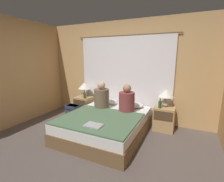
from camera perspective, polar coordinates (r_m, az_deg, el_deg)
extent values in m
plane|color=#564C47|center=(3.03, -9.38, -20.68)|extent=(16.00, 16.00, 0.00)
cube|color=tan|center=(4.22, 4.56, 6.88)|extent=(4.46, 0.06, 2.50)
cube|color=white|center=(4.19, 4.21, 4.17)|extent=(2.43, 0.02, 2.11)
cylinder|color=brown|center=(4.18, 4.45, 18.94)|extent=(2.63, 0.02, 0.02)
cube|color=brown|center=(3.56, -2.01, -12.88)|extent=(1.54, 1.90, 0.25)
cube|color=white|center=(3.48, -2.04, -9.64)|extent=(1.50, 1.86, 0.18)
cube|color=tan|center=(4.62, -9.90, -5.27)|extent=(0.44, 0.38, 0.53)
cube|color=#4C3823|center=(4.43, -11.41, -4.32)|extent=(0.39, 0.02, 0.19)
cube|color=tan|center=(3.86, 17.80, -9.20)|extent=(0.44, 0.38, 0.53)
cube|color=#4C3823|center=(3.64, 17.51, -8.34)|extent=(0.39, 0.02, 0.19)
ellipsoid|color=#B2A899|center=(4.58, -9.63, -1.20)|extent=(0.15, 0.15, 0.12)
cylinder|color=#B2A893|center=(4.56, -9.68, 0.18)|extent=(0.02, 0.02, 0.11)
cone|color=white|center=(4.53, -9.74, 1.88)|extent=(0.33, 0.33, 0.17)
ellipsoid|color=#B2A899|center=(3.82, 18.23, -4.35)|extent=(0.15, 0.15, 0.12)
cylinder|color=#B2A893|center=(3.79, 18.35, -2.72)|extent=(0.02, 0.02, 0.11)
cone|color=white|center=(3.76, 18.48, -0.69)|extent=(0.33, 0.33, 0.17)
ellipsoid|color=white|center=(4.19, -1.59, -3.64)|extent=(0.52, 0.36, 0.12)
ellipsoid|color=white|center=(3.95, 7.28, -4.75)|extent=(0.52, 0.36, 0.12)
cube|color=#4C6B4C|center=(3.19, -4.58, -9.69)|extent=(1.48, 1.24, 0.03)
cylinder|color=brown|center=(3.81, -3.66, -2.71)|extent=(0.35, 0.35, 0.45)
sphere|color=tan|center=(3.74, -3.73, 2.00)|extent=(0.18, 0.18, 0.18)
cylinder|color=brown|center=(3.56, 5.19, -3.91)|extent=(0.34, 0.34, 0.44)
sphere|color=#A87A5B|center=(3.49, 5.28, 0.99)|extent=(0.18, 0.18, 0.18)
cylinder|color=#2D4C28|center=(4.37, -9.57, -1.66)|extent=(0.06, 0.06, 0.14)
cylinder|color=#2D4C28|center=(4.35, -9.62, -0.35)|extent=(0.02, 0.02, 0.06)
cylinder|color=#2D4C28|center=(3.66, 16.49, -4.63)|extent=(0.07, 0.07, 0.16)
cylinder|color=#2D4C28|center=(3.63, 16.59, -2.99)|extent=(0.02, 0.02, 0.06)
cube|color=#9EA0A5|center=(2.86, -6.48, -11.87)|extent=(0.31, 0.22, 0.02)
cube|color=#333D56|center=(4.37, -13.46, -7.37)|extent=(0.36, 0.21, 0.40)
cube|color=#283045|center=(4.30, -13.73, -5.44)|extent=(0.32, 0.22, 0.08)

